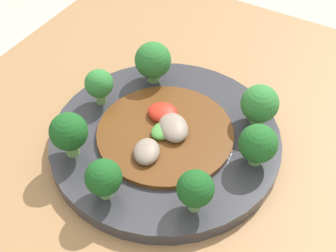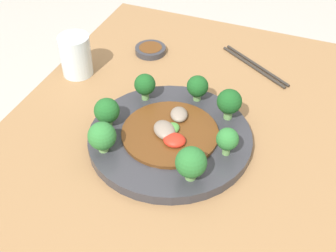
{
  "view_description": "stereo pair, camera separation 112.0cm",
  "coord_description": "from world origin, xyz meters",
  "px_view_note": "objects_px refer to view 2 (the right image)",
  "views": [
    {
      "loc": [
        0.33,
        0.22,
        1.25
      ],
      "look_at": [
        -0.05,
        0.0,
        0.79
      ],
      "focal_mm": 50.0,
      "sensor_mm": 36.0,
      "label": 1
    },
    {
      "loc": [
        -0.67,
        -0.25,
        1.38
      ],
      "look_at": [
        -0.05,
        0.0,
        0.79
      ],
      "focal_mm": 50.0,
      "sensor_mm": 36.0,
      "label": 2
    }
  ],
  "objects_px": {
    "broccoli_southeast": "(229,102)",
    "drinking_glass": "(76,55)",
    "broccoli_north": "(107,111)",
    "stirfry_center": "(169,131)",
    "plate": "(168,138)",
    "broccoli_northeast": "(145,85)",
    "chopsticks": "(255,66)",
    "broccoli_south": "(227,140)",
    "broccoli_southwest": "(191,163)",
    "sauce_dish": "(150,50)",
    "broccoli_east": "(198,87)",
    "broccoli_northwest": "(102,136)"
  },
  "relations": [
    {
      "from": "broccoli_north",
      "to": "broccoli_east",
      "type": "xyz_separation_m",
      "value": [
        0.14,
        -0.14,
        -0.0
      ]
    },
    {
      "from": "broccoli_southeast",
      "to": "stirfry_center",
      "type": "height_order",
      "value": "broccoli_southeast"
    },
    {
      "from": "broccoli_north",
      "to": "broccoli_east",
      "type": "height_order",
      "value": "broccoli_north"
    },
    {
      "from": "broccoli_north",
      "to": "stirfry_center",
      "type": "distance_m",
      "value": 0.13
    },
    {
      "from": "broccoli_east",
      "to": "broccoli_northwest",
      "type": "height_order",
      "value": "broccoli_northwest"
    },
    {
      "from": "chopsticks",
      "to": "sauce_dish",
      "type": "xyz_separation_m",
      "value": [
        -0.03,
        0.26,
        0.0
      ]
    },
    {
      "from": "plate",
      "to": "broccoli_south",
      "type": "height_order",
      "value": "broccoli_south"
    },
    {
      "from": "plate",
      "to": "broccoli_southwest",
      "type": "distance_m",
      "value": 0.13
    },
    {
      "from": "broccoli_northeast",
      "to": "broccoli_east",
      "type": "distance_m",
      "value": 0.11
    },
    {
      "from": "chopsticks",
      "to": "sauce_dish",
      "type": "height_order",
      "value": "sauce_dish"
    },
    {
      "from": "broccoli_northeast",
      "to": "broccoli_southwest",
      "type": "distance_m",
      "value": 0.24
    },
    {
      "from": "broccoli_north",
      "to": "broccoli_northeast",
      "type": "bearing_deg",
      "value": -18.71
    },
    {
      "from": "plate",
      "to": "broccoli_north",
      "type": "distance_m",
      "value": 0.13
    },
    {
      "from": "drinking_glass",
      "to": "sauce_dish",
      "type": "distance_m",
      "value": 0.19
    },
    {
      "from": "broccoli_northeast",
      "to": "broccoli_north",
      "type": "relative_size",
      "value": 0.99
    },
    {
      "from": "broccoli_southeast",
      "to": "chopsticks",
      "type": "xyz_separation_m",
      "value": [
        0.23,
        -0.0,
        -0.06
      ]
    },
    {
      "from": "plate",
      "to": "broccoli_south",
      "type": "bearing_deg",
      "value": -94.92
    },
    {
      "from": "broccoli_south",
      "to": "chopsticks",
      "type": "distance_m",
      "value": 0.33
    },
    {
      "from": "broccoli_southwest",
      "to": "broccoli_southeast",
      "type": "relative_size",
      "value": 1.0
    },
    {
      "from": "broccoli_northeast",
      "to": "broccoli_east",
      "type": "height_order",
      "value": "broccoli_northeast"
    },
    {
      "from": "broccoli_south",
      "to": "broccoli_southeast",
      "type": "bearing_deg",
      "value": 14.59
    },
    {
      "from": "plate",
      "to": "broccoli_southeast",
      "type": "xyz_separation_m",
      "value": [
        0.09,
        -0.09,
        0.05
      ]
    },
    {
      "from": "broccoli_northwest",
      "to": "drinking_glass",
      "type": "bearing_deg",
      "value": 39.7
    },
    {
      "from": "broccoli_southeast",
      "to": "broccoli_south",
      "type": "relative_size",
      "value": 1.17
    },
    {
      "from": "drinking_glass",
      "to": "chopsticks",
      "type": "distance_m",
      "value": 0.42
    },
    {
      "from": "stirfry_center",
      "to": "drinking_glass",
      "type": "xyz_separation_m",
      "value": [
        0.14,
        0.29,
        0.02
      ]
    },
    {
      "from": "broccoli_north",
      "to": "stirfry_center",
      "type": "bearing_deg",
      "value": -81.16
    },
    {
      "from": "broccoli_southwest",
      "to": "sauce_dish",
      "type": "relative_size",
      "value": 0.87
    },
    {
      "from": "plate",
      "to": "broccoli_northeast",
      "type": "distance_m",
      "value": 0.13
    },
    {
      "from": "broccoli_north",
      "to": "stirfry_center",
      "type": "relative_size",
      "value": 0.32
    },
    {
      "from": "sauce_dish",
      "to": "broccoli_east",
      "type": "bearing_deg",
      "value": -132.31
    },
    {
      "from": "broccoli_south",
      "to": "broccoli_northwest",
      "type": "distance_m",
      "value": 0.23
    },
    {
      "from": "broccoli_north",
      "to": "chopsticks",
      "type": "xyz_separation_m",
      "value": [
        0.34,
        -0.22,
        -0.05
      ]
    },
    {
      "from": "broccoli_northeast",
      "to": "plate",
      "type": "bearing_deg",
      "value": -134.85
    },
    {
      "from": "broccoli_south",
      "to": "drinking_glass",
      "type": "height_order",
      "value": "drinking_glass"
    },
    {
      "from": "broccoli_southeast",
      "to": "drinking_glass",
      "type": "relative_size",
      "value": 0.69
    },
    {
      "from": "sauce_dish",
      "to": "broccoli_southeast",
      "type": "bearing_deg",
      "value": -127.45
    },
    {
      "from": "broccoli_north",
      "to": "chopsticks",
      "type": "bearing_deg",
      "value": -32.74
    },
    {
      "from": "broccoli_southwest",
      "to": "broccoli_northeast",
      "type": "bearing_deg",
      "value": 42.94
    },
    {
      "from": "broccoli_south",
      "to": "chopsticks",
      "type": "relative_size",
      "value": 0.31
    },
    {
      "from": "broccoli_northeast",
      "to": "broccoli_southwest",
      "type": "height_order",
      "value": "broccoli_southwest"
    },
    {
      "from": "broccoli_south",
      "to": "chopsticks",
      "type": "height_order",
      "value": "broccoli_south"
    },
    {
      "from": "broccoli_northeast",
      "to": "sauce_dish",
      "type": "distance_m",
      "value": 0.22
    },
    {
      "from": "broccoli_northeast",
      "to": "sauce_dish",
      "type": "bearing_deg",
      "value": 20.7
    },
    {
      "from": "broccoli_south",
      "to": "sauce_dish",
      "type": "distance_m",
      "value": 0.41
    },
    {
      "from": "broccoli_northeast",
      "to": "broccoli_southwest",
      "type": "xyz_separation_m",
      "value": [
        -0.18,
        -0.17,
        0.0
      ]
    },
    {
      "from": "broccoli_north",
      "to": "broccoli_northwest",
      "type": "xyz_separation_m",
      "value": [
        -0.07,
        -0.03,
        0.0
      ]
    },
    {
      "from": "broccoli_southwest",
      "to": "broccoli_northwest",
      "type": "bearing_deg",
      "value": 88.22
    },
    {
      "from": "broccoli_north",
      "to": "broccoli_northwest",
      "type": "relative_size",
      "value": 0.97
    },
    {
      "from": "stirfry_center",
      "to": "sauce_dish",
      "type": "xyz_separation_m",
      "value": [
        0.28,
        0.16,
        -0.02
      ]
    }
  ]
}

